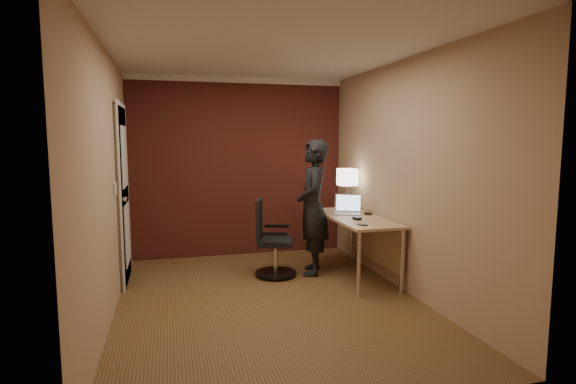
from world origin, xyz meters
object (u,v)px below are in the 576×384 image
at_px(phone, 362,225).
at_px(office_chair, 271,243).
at_px(desk_lamp, 347,178).
at_px(laptop, 348,208).
at_px(desk, 361,227).
at_px(mouse, 357,218).
at_px(person, 313,207).
at_px(wallet, 368,214).

height_order(phone, office_chair, office_chair).
xyz_separation_m(desk_lamp, office_chair, (-1.10, -0.29, -0.74)).
height_order(laptop, office_chair, laptop).
bearing_deg(desk, mouse, -124.22).
xyz_separation_m(office_chair, person, (0.53, -0.02, 0.42)).
distance_m(mouse, wallet, 0.41).
bearing_deg(phone, office_chair, 124.96).
xyz_separation_m(mouse, person, (-0.38, 0.45, 0.08)).
bearing_deg(mouse, office_chair, 140.54).
distance_m(laptop, person, 0.45).
distance_m(desk, office_chair, 1.10).
relative_size(desk_lamp, office_chair, 0.58).
bearing_deg(phone, mouse, 64.93).
relative_size(desk, desk_lamp, 2.80).
bearing_deg(person, laptop, 107.24).
distance_m(desk, mouse, 0.29).
bearing_deg(desk, laptop, 106.06).
bearing_deg(desk_lamp, mouse, -103.79).
relative_size(desk, laptop, 3.65).
bearing_deg(laptop, desk, -73.94).
bearing_deg(wallet, person, 167.45).
relative_size(mouse, wallet, 0.91).
relative_size(mouse, office_chair, 0.11).
xyz_separation_m(laptop, wallet, (0.21, -0.15, -0.05)).
bearing_deg(wallet, office_chair, 172.11).
bearing_deg(phone, desk_lamp, 64.56).
bearing_deg(desk_lamp, laptop, -110.88).
bearing_deg(mouse, laptop, 69.23).
bearing_deg(laptop, mouse, -98.63).
distance_m(desk, phone, 0.58).
bearing_deg(person, desk, 82.05).
height_order(wallet, office_chair, office_chair).
height_order(desk, desk_lamp, desk_lamp).
bearing_deg(phone, person, 100.14).
bearing_deg(mouse, person, 118.17).
bearing_deg(office_chair, desk_lamp, 14.97).
xyz_separation_m(laptop, phone, (-0.14, -0.77, -0.06)).
xyz_separation_m(desk, phone, (-0.21, -0.52, 0.13)).
height_order(mouse, wallet, mouse).
distance_m(wallet, office_chair, 1.24).
relative_size(laptop, office_chair, 0.45).
bearing_deg(person, office_chair, -74.56).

